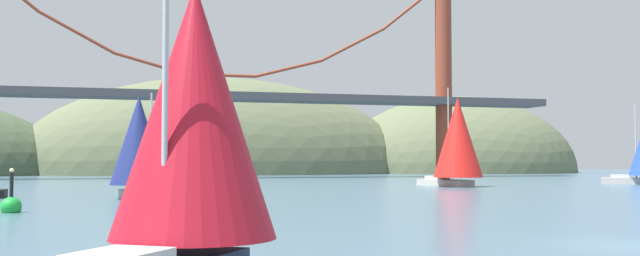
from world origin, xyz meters
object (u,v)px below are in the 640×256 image
at_px(sailboat_red_spinnaker, 457,140).
at_px(sailboat_crimson_sail, 191,121).
at_px(sailboat_navy_sail, 140,144).
at_px(channel_buoy, 11,206).

bearing_deg(sailboat_red_spinnaker, sailboat_crimson_sail, -121.79).
height_order(sailboat_navy_sail, sailboat_red_spinnaker, sailboat_red_spinnaker).
height_order(sailboat_crimson_sail, sailboat_red_spinnaker, sailboat_red_spinnaker).
bearing_deg(sailboat_red_spinnaker, sailboat_navy_sail, -153.15).
relative_size(sailboat_crimson_sail, sailboat_navy_sail, 1.07).
relative_size(sailboat_crimson_sail, sailboat_red_spinnaker, 0.77).
bearing_deg(channel_buoy, sailboat_red_spinnaker, 35.65).
height_order(sailboat_crimson_sail, sailboat_navy_sail, sailboat_crimson_sail).
bearing_deg(sailboat_crimson_sail, channel_buoy, 105.88).
bearing_deg(channel_buoy, sailboat_crimson_sail, -74.12).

